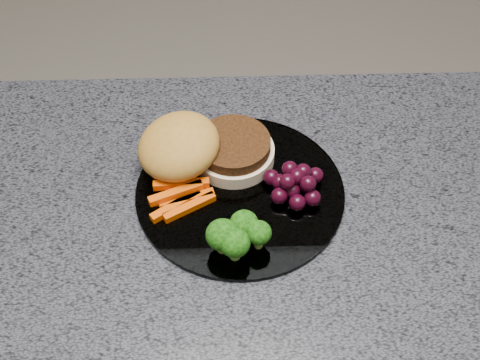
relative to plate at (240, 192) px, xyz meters
name	(u,v)px	position (x,y,z in m)	size (l,w,h in m)	color
countertop	(227,255)	(-0.02, -0.08, -0.02)	(1.20, 0.60, 0.04)	#44454D
plate	(240,192)	(0.00, 0.00, 0.00)	(0.26, 0.26, 0.01)	white
burger	(199,150)	(-0.05, 0.05, 0.03)	(0.20, 0.15, 0.06)	beige
carrot_sticks	(181,197)	(-0.07, -0.01, 0.01)	(0.08, 0.06, 0.02)	#D94803
broccoli	(237,235)	(-0.01, -0.09, 0.03)	(0.08, 0.06, 0.05)	olive
grape_bunch	(296,183)	(0.07, 0.00, 0.02)	(0.08, 0.06, 0.04)	black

